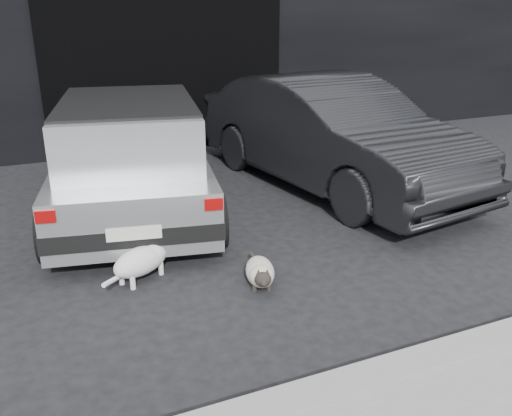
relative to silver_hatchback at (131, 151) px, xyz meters
name	(u,v)px	position (x,y,z in m)	size (l,w,h in m)	color
ground	(181,247)	(0.21, -1.24, -0.74)	(80.00, 80.00, 0.00)	black
garage_opening	(168,72)	(1.21, 2.75, 0.56)	(4.00, 0.10, 2.60)	black
curb	(430,361)	(1.21, -3.84, -0.68)	(18.00, 0.25, 0.12)	gray
silver_hatchback	(131,151)	(0.00, 0.00, 0.00)	(2.37, 3.93, 1.36)	silver
second_car	(330,133)	(2.64, -0.06, -0.01)	(1.55, 4.44, 1.46)	black
cat_siamese	(260,273)	(0.63, -2.29, -0.62)	(0.40, 0.74, 0.26)	beige
cat_white	(144,258)	(-0.28, -1.74, -0.54)	(0.75, 0.57, 0.40)	silver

